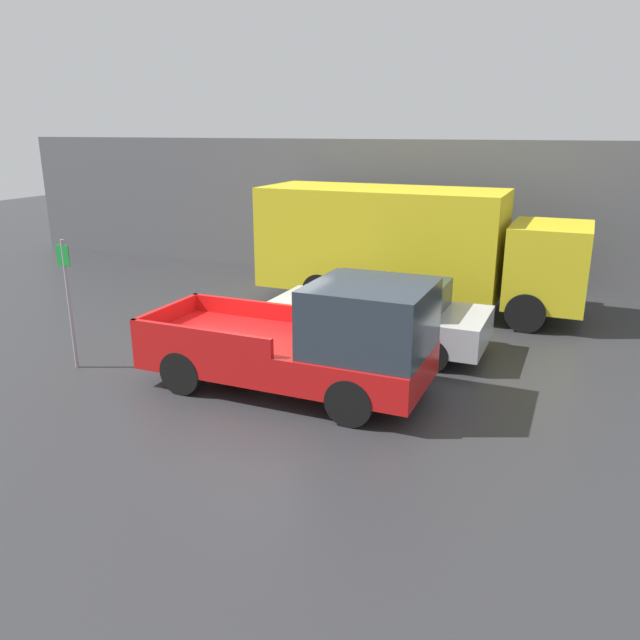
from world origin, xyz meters
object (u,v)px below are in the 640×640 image
Objects in this scene: pickup_truck at (313,342)px; car at (379,313)px; delivery_truck at (408,243)px; parking_sign at (69,298)px.

pickup_truck is 1.11× the size of car.
delivery_truck is (-0.10, 6.31, 0.69)m from pickup_truck.
pickup_truck is 2.01× the size of parking_sign.
car is at bearing 84.10° from pickup_truck.
delivery_truck is at bearing 55.95° from parking_sign.
delivery_truck reaches higher than parking_sign.
parking_sign is (-4.73, -7.00, -0.23)m from delivery_truck.
pickup_truck is at bearing -95.90° from car.
pickup_truck is at bearing -89.13° from delivery_truck.
pickup_truck is 2.82m from car.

